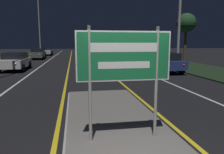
% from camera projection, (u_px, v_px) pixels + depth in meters
% --- Properties ---
extents(median_island, '(2.68, 10.10, 0.10)m').
position_uv_depth(median_island, '(123.00, 140.00, 4.94)').
color(median_island, '#999993').
rests_on(median_island, ground_plane).
extents(verge_right, '(5.00, 100.00, 0.08)m').
position_uv_depth(verge_right, '(168.00, 62.00, 24.89)').
color(verge_right, black).
rests_on(verge_right, ground_plane).
extents(centre_line_yellow_left, '(0.12, 70.00, 0.01)m').
position_uv_depth(centre_line_yellow_left, '(70.00, 60.00, 27.88)').
color(centre_line_yellow_left, gold).
rests_on(centre_line_yellow_left, ground_plane).
extents(centre_line_yellow_right, '(0.12, 70.00, 0.01)m').
position_uv_depth(centre_line_yellow_right, '(94.00, 60.00, 28.40)').
color(centre_line_yellow_right, gold).
rests_on(centre_line_yellow_right, ground_plane).
extents(lane_line_white_left, '(0.12, 70.00, 0.01)m').
position_uv_depth(lane_line_white_left, '(48.00, 61.00, 27.42)').
color(lane_line_white_left, silver).
rests_on(lane_line_white_left, ground_plane).
extents(lane_line_white_right, '(0.12, 70.00, 0.01)m').
position_uv_depth(lane_line_white_right, '(114.00, 60.00, 28.86)').
color(lane_line_white_right, silver).
rests_on(lane_line_white_right, ground_plane).
extents(edge_line_white_left, '(0.10, 70.00, 0.01)m').
position_uv_depth(edge_line_white_left, '(23.00, 61.00, 26.91)').
color(edge_line_white_left, silver).
rests_on(edge_line_white_left, ground_plane).
extents(edge_line_white_right, '(0.10, 70.00, 0.01)m').
position_uv_depth(edge_line_white_right, '(136.00, 59.00, 29.37)').
color(edge_line_white_right, silver).
rests_on(edge_line_white_right, ground_plane).
extents(highway_sign, '(2.05, 0.07, 2.48)m').
position_uv_depth(highway_sign, '(124.00, 61.00, 4.66)').
color(highway_sign, '#9E9E99').
rests_on(highway_sign, median_island).
extents(streetlight_left_far, '(0.45, 0.45, 10.93)m').
position_uv_depth(streetlight_left_far, '(39.00, 16.00, 35.30)').
color(streetlight_left_far, '#9E9E99').
rests_on(streetlight_left_far, ground_plane).
extents(car_receding_0, '(1.91, 4.42, 1.49)m').
position_uv_depth(car_receding_0, '(164.00, 62.00, 16.74)').
color(car_receding_0, navy).
rests_on(car_receding_0, ground_plane).
extents(car_receding_1, '(1.84, 4.43, 1.48)m').
position_uv_depth(car_receding_1, '(135.00, 56.00, 24.43)').
color(car_receding_1, '#4C514C').
rests_on(car_receding_1, ground_plane).
extents(car_approaching_0, '(1.94, 4.38, 1.42)m').
position_uv_depth(car_approaching_0, '(15.00, 61.00, 17.85)').
color(car_approaching_0, silver).
rests_on(car_approaching_0, ground_plane).
extents(car_approaching_1, '(1.90, 4.23, 1.47)m').
position_uv_depth(car_approaching_1, '(38.00, 53.00, 29.89)').
color(car_approaching_1, '#4C514C').
rests_on(car_approaching_1, ground_plane).
extents(car_approaching_2, '(2.00, 4.46, 1.43)m').
position_uv_depth(car_approaching_2, '(46.00, 51.00, 38.94)').
color(car_approaching_2, '#B7B7BC').
rests_on(car_approaching_2, ground_plane).
extents(warning_sign, '(0.60, 0.06, 2.51)m').
position_uv_depth(warning_sign, '(155.00, 48.00, 27.49)').
color(warning_sign, '#9E9E99').
rests_on(warning_sign, verge_right).
extents(roadside_palm_right, '(1.86, 1.86, 4.98)m').
position_uv_depth(roadside_palm_right, '(186.00, 24.00, 21.07)').
color(roadside_palm_right, '#4C3823').
rests_on(roadside_palm_right, verge_right).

